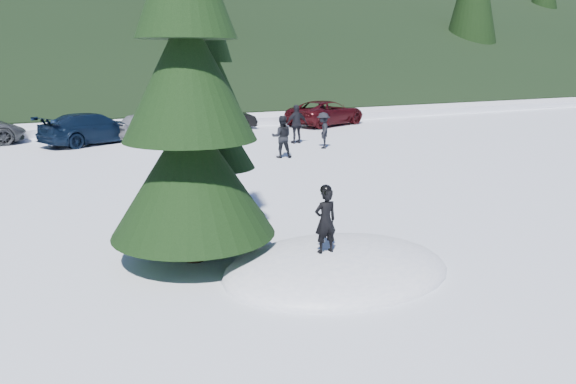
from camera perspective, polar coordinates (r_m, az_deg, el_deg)
name	(u,v)px	position (r m, az deg, el deg)	size (l,w,h in m)	color
ground	(337,271)	(10.80, 4.96, -7.99)	(200.00, 200.00, 0.00)	white
snow_mound	(337,271)	(10.80, 4.96, -7.99)	(4.48, 3.52, 0.96)	white
spruce_tall	(189,92)	(10.78, -10.07, 9.96)	(3.20, 3.20, 8.60)	black
spruce_short	(215,143)	(12.54, -7.41, 4.93)	(2.20, 2.20, 5.37)	black
child_skier	(325,221)	(10.17, 3.82, -2.93)	(0.43, 0.29, 1.19)	black
adult_0	(282,137)	(22.65, -0.64, 5.63)	(0.82, 0.64, 1.69)	black
adult_1	(297,124)	(26.48, 0.89, 6.91)	(1.07, 0.44, 1.82)	black
adult_2	(323,130)	(25.05, 3.60, 6.26)	(1.03, 0.59, 1.60)	black
car_3	(93,128)	(27.97, -19.22, 6.14)	(2.03, 5.00, 1.45)	black
car_4	(150,125)	(28.93, -13.88, 6.61)	(1.58, 3.93, 1.34)	gray
car_5	(221,118)	(32.12, -6.78, 7.50)	(1.36, 3.89, 1.28)	black
car_6	(326,113)	(33.87, 3.89, 8.03)	(2.44, 5.29, 1.47)	#370A0D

